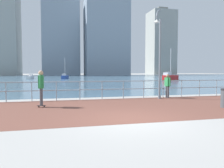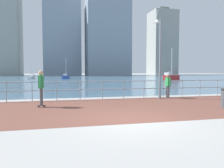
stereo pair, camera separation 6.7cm
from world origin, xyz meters
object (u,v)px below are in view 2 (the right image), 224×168
Objects in this scene: sailboat_teal at (171,77)px; sailboat_red at (66,77)px; skateboarder at (41,85)px; sailboat_gray at (31,77)px; bystander at (168,84)px; lamppost at (159,50)px.

sailboat_red is at bearing 150.07° from sailboat_teal.
skateboarder is 0.41× the size of sailboat_gray.
sailboat_red is at bearing -5.08° from sailboat_gray.
skateboarder is 8.04m from bystander.
sailboat_teal is (22.21, 28.23, -0.49)m from skateboarder.
sailboat_teal is (28.26, -12.51, 0.19)m from sailboat_gray.
sailboat_teal reaches higher than skateboarder.
sailboat_teal reaches higher than sailboat_gray.
skateboarder is at bearing -165.82° from bystander.
sailboat_gray is 0.69× the size of sailboat_teal.
skateboarder reaches higher than bystander.
bystander is at bearing -70.35° from sailboat_gray.
lamppost is at bearing -119.77° from sailboat_teal.
sailboat_gray is 30.90m from sailboat_teal.
sailboat_teal is (14.41, 26.26, -0.31)m from bystander.
sailboat_gray is at bearing 109.65° from bystander.
sailboat_teal is at bearing 61.24° from bystander.
bystander is at bearing 14.18° from skateboarder.
sailboat_red reaches higher than skateboarder.
bystander is (0.81, 0.35, -2.21)m from lamppost.
sailboat_teal reaches higher than lamppost.
sailboat_teal is (15.22, 26.61, -2.52)m from lamppost.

